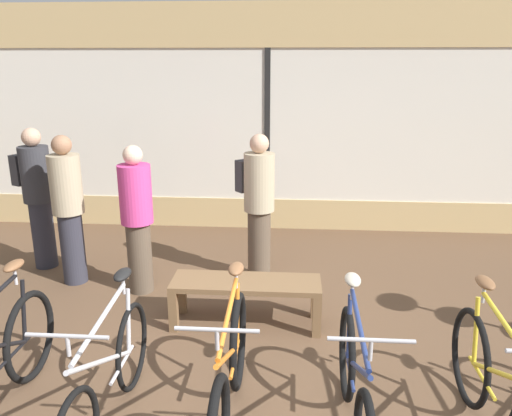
{
  "coord_description": "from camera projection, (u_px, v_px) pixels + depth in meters",
  "views": [
    {
      "loc": [
        0.37,
        -3.26,
        2.42
      ],
      "look_at": [
        0.0,
        1.72,
        0.95
      ],
      "focal_mm": 35.0,
      "sensor_mm": 36.0,
      "label": 1
    }
  ],
  "objects": [
    {
      "name": "ground_plane",
      "position": [
        240.0,
        390.0,
        3.82
      ],
      "size": [
        24.0,
        24.0,
        0.0
      ],
      "primitive_type": "plane",
      "color": "brown"
    },
    {
      "name": "shop_back_wall",
      "position": [
        267.0,
        118.0,
        7.11
      ],
      "size": [
        12.0,
        0.08,
        3.2
      ],
      "color": "tan",
      "rests_on": "ground_plane"
    },
    {
      "name": "bicycle_center_left",
      "position": [
        108.0,
        381.0,
        3.31
      ],
      "size": [
        0.46,
        1.7,
        1.01
      ],
      "color": "black",
      "rests_on": "ground_plane"
    },
    {
      "name": "bicycle_center",
      "position": [
        230.0,
        378.0,
        3.31
      ],
      "size": [
        0.46,
        1.79,
        1.05
      ],
      "color": "black",
      "rests_on": "ground_plane"
    },
    {
      "name": "bicycle_center_right",
      "position": [
        355.0,
        389.0,
        3.22
      ],
      "size": [
        0.46,
        1.67,
        1.03
      ],
      "color": "black",
      "rests_on": "ground_plane"
    },
    {
      "name": "bicycle_right",
      "position": [
        498.0,
        398.0,
        3.12
      ],
      "size": [
        0.46,
        1.76,
        1.04
      ],
      "color": "black",
      "rests_on": "ground_plane"
    },
    {
      "name": "display_bench",
      "position": [
        246.0,
        289.0,
        4.69
      ],
      "size": [
        1.4,
        0.44,
        0.45
      ],
      "color": "brown",
      "rests_on": "ground_plane"
    },
    {
      "name": "customer_near_rack",
      "position": [
        258.0,
        203.0,
        5.57
      ],
      "size": [
        0.53,
        0.55,
        1.67
      ],
      "color": "brown",
      "rests_on": "ground_plane"
    },
    {
      "name": "customer_by_window",
      "position": [
        37.0,
        194.0,
        5.89
      ],
      "size": [
        0.56,
        0.47,
        1.69
      ],
      "color": "#2D2D38",
      "rests_on": "ground_plane"
    },
    {
      "name": "customer_mid_floor",
      "position": [
        137.0,
        218.0,
        5.25
      ],
      "size": [
        0.37,
        0.37,
        1.61
      ],
      "color": "brown",
      "rests_on": "ground_plane"
    },
    {
      "name": "customer_near_bench",
      "position": [
        68.0,
        205.0,
        5.47
      ],
      "size": [
        0.49,
        0.56,
        1.68
      ],
      "color": "#2D2D38",
      "rests_on": "ground_plane"
    }
  ]
}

